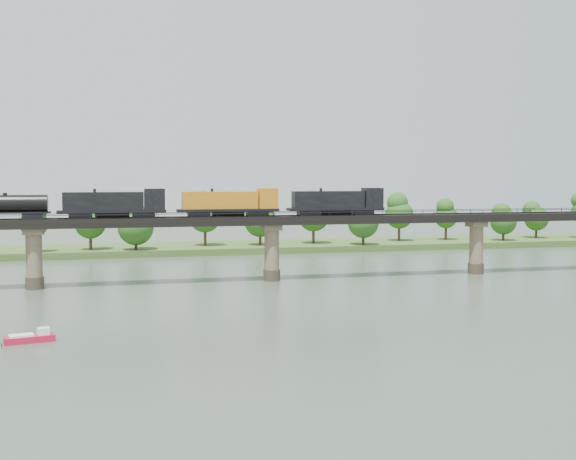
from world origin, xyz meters
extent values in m
plane|color=#364537|center=(0.00, 0.00, 0.00)|extent=(400.00, 400.00, 0.00)
cube|color=#375321|center=(0.00, 85.00, 0.80)|extent=(300.00, 24.00, 1.60)
cylinder|color=#473A2D|center=(-40.00, 30.00, 1.00)|extent=(3.00, 3.00, 2.00)
cylinder|color=#8A725A|center=(-40.00, 30.00, 5.50)|extent=(2.60, 2.60, 9.00)
cube|color=#8A725A|center=(-40.00, 30.00, 9.50)|extent=(3.20, 3.20, 1.00)
cylinder|color=#473A2D|center=(0.00, 30.00, 1.00)|extent=(3.00, 3.00, 2.00)
cylinder|color=#8A725A|center=(0.00, 30.00, 5.50)|extent=(2.60, 2.60, 9.00)
cube|color=#8A725A|center=(0.00, 30.00, 9.50)|extent=(3.20, 3.20, 1.00)
cylinder|color=#473A2D|center=(40.00, 30.00, 1.00)|extent=(3.00, 3.00, 2.00)
cylinder|color=#8A725A|center=(40.00, 30.00, 5.50)|extent=(2.60, 2.60, 9.00)
cube|color=#8A725A|center=(40.00, 30.00, 9.50)|extent=(3.20, 3.20, 1.00)
cube|color=black|center=(0.00, 30.00, 10.75)|extent=(220.00, 5.00, 1.50)
cube|color=black|center=(0.00, 29.25, 11.58)|extent=(220.00, 0.12, 0.16)
cube|color=black|center=(0.00, 30.75, 11.58)|extent=(220.00, 0.12, 0.16)
cube|color=black|center=(0.00, 27.60, 12.20)|extent=(220.00, 0.10, 0.10)
cube|color=black|center=(0.00, 32.40, 12.20)|extent=(220.00, 0.10, 0.10)
cube|color=black|center=(0.00, 27.60, 11.85)|extent=(0.08, 0.08, 0.70)
cube|color=black|center=(0.00, 32.40, 11.85)|extent=(0.08, 0.08, 0.70)
cylinder|color=#382619|center=(-44.43, 76.31, 3.35)|extent=(0.70, 0.70, 3.51)
sphere|color=#1D4B15|center=(-44.43, 76.31, 8.03)|extent=(6.31, 6.31, 6.31)
sphere|color=#1D4B15|center=(-44.43, 76.31, 10.96)|extent=(4.73, 4.73, 4.73)
cylinder|color=#382619|center=(-32.24, 78.84, 3.27)|extent=(0.70, 0.70, 3.34)
sphere|color=#1D4B15|center=(-32.24, 78.84, 7.73)|extent=(7.18, 7.18, 7.18)
sphere|color=#1D4B15|center=(-32.24, 78.84, 10.52)|extent=(5.39, 5.39, 5.39)
cylinder|color=#382619|center=(-22.01, 76.15, 3.01)|extent=(0.70, 0.70, 2.83)
sphere|color=#1D4B15|center=(-22.01, 76.15, 6.78)|extent=(8.26, 8.26, 8.26)
sphere|color=#1D4B15|center=(-22.01, 76.15, 9.14)|extent=(6.19, 6.19, 6.19)
cylinder|color=#382619|center=(-5.04, 82.68, 3.58)|extent=(0.70, 0.70, 3.96)
sphere|color=#1D4B15|center=(-5.04, 82.68, 8.87)|extent=(8.07, 8.07, 8.07)
sphere|color=#1D4B15|center=(-5.04, 82.68, 12.17)|extent=(6.05, 6.05, 6.05)
cylinder|color=#382619|center=(8.52, 81.14, 3.23)|extent=(0.70, 0.70, 3.27)
sphere|color=#1D4B15|center=(8.52, 81.14, 7.59)|extent=(8.03, 8.03, 8.03)
sphere|color=#1D4B15|center=(8.52, 81.14, 10.31)|extent=(6.02, 6.02, 6.02)
cylinder|color=#382619|center=(22.65, 82.31, 3.56)|extent=(0.70, 0.70, 3.92)
sphere|color=#1D4B15|center=(22.65, 82.31, 8.79)|extent=(8.29, 8.29, 8.29)
sphere|color=#1D4B15|center=(22.65, 82.31, 12.05)|extent=(6.21, 6.21, 6.21)
cylinder|color=#382619|center=(33.59, 75.35, 3.11)|extent=(0.70, 0.70, 3.02)
sphere|color=#1D4B15|center=(33.59, 75.35, 7.15)|extent=(7.74, 7.74, 7.74)
sphere|color=#1D4B15|center=(33.59, 75.35, 9.67)|extent=(5.80, 5.80, 5.80)
cylinder|color=#382619|center=(46.81, 84.03, 3.50)|extent=(0.70, 0.70, 3.80)
sphere|color=#1D4B15|center=(46.81, 84.03, 8.56)|extent=(7.47, 7.47, 7.47)
sphere|color=#1D4B15|center=(46.81, 84.03, 11.73)|extent=(5.60, 5.60, 5.60)
cylinder|color=#382619|center=(60.48, 84.26, 3.29)|extent=(0.70, 0.70, 3.38)
sphere|color=#1D4B15|center=(60.48, 84.26, 7.80)|extent=(6.23, 6.23, 6.23)
sphere|color=#1D4B15|center=(60.48, 84.26, 10.62)|extent=(4.67, 4.67, 4.67)
cylinder|color=#382619|center=(74.35, 78.39, 2.99)|extent=(0.70, 0.70, 2.77)
sphere|color=#1D4B15|center=(74.35, 78.39, 6.68)|extent=(7.04, 7.04, 7.04)
sphere|color=#1D4B15|center=(74.35, 78.39, 8.99)|extent=(5.28, 5.28, 5.28)
cylinder|color=#382619|center=(87.62, 83.57, 3.07)|extent=(0.70, 0.70, 2.94)
sphere|color=#1D4B15|center=(87.62, 83.57, 7.00)|extent=(6.73, 6.73, 6.73)
sphere|color=#1D4B15|center=(87.62, 83.57, 9.45)|extent=(5.05, 5.05, 5.05)
cube|color=black|center=(16.99, 30.00, 12.01)|extent=(3.74, 2.24, 1.03)
cube|color=black|center=(6.71, 30.00, 12.01)|extent=(3.74, 2.24, 1.03)
cube|color=black|center=(11.85, 30.00, 12.67)|extent=(17.75, 2.80, 0.47)
cube|color=black|center=(10.44, 30.00, 14.40)|extent=(13.08, 2.52, 2.99)
cube|color=black|center=(18.85, 30.00, 14.68)|extent=(3.36, 2.80, 3.55)
cylinder|color=black|center=(11.85, 30.00, 12.15)|extent=(5.61, 1.31, 1.31)
cube|color=black|center=(-2.64, 30.00, 12.01)|extent=(3.74, 2.24, 1.03)
cube|color=black|center=(-12.92, 30.00, 12.01)|extent=(3.74, 2.24, 1.03)
cube|color=black|center=(-7.78, 30.00, 12.67)|extent=(17.75, 2.80, 0.47)
cube|color=orange|center=(-9.18, 30.00, 14.40)|extent=(13.08, 2.52, 2.99)
cube|color=orange|center=(-0.77, 30.00, 14.68)|extent=(3.36, 2.80, 3.55)
cylinder|color=black|center=(-7.78, 30.00, 12.15)|extent=(5.61, 1.31, 1.31)
cube|color=black|center=(-22.26, 30.00, 12.01)|extent=(3.74, 2.24, 1.03)
cube|color=black|center=(-32.54, 30.00, 12.01)|extent=(3.74, 2.24, 1.03)
cube|color=black|center=(-27.40, 30.00, 12.67)|extent=(17.75, 2.80, 0.47)
cube|color=black|center=(-28.80, 30.00, 14.40)|extent=(13.08, 2.52, 2.99)
cube|color=black|center=(-20.39, 30.00, 14.68)|extent=(3.36, 2.80, 3.55)
cylinder|color=black|center=(-27.40, 30.00, 12.15)|extent=(5.61, 1.31, 1.31)
cube|color=black|center=(-40.01, 30.00, 12.01)|extent=(3.27, 2.06, 1.03)
cube|color=black|center=(-44.22, 30.00, 12.62)|extent=(14.02, 2.24, 0.28)
cylinder|color=black|center=(-44.22, 30.00, 14.12)|extent=(13.08, 2.80, 2.80)
cylinder|color=black|center=(-44.22, 30.00, 15.61)|extent=(0.65, 0.65, 0.47)
cube|color=red|center=(-36.73, -10.61, 0.37)|extent=(5.61, 3.02, 0.74)
cube|color=white|center=(-37.56, -10.79, 0.80)|extent=(2.84, 2.11, 0.27)
cube|color=white|center=(-35.28, -10.29, 1.12)|extent=(1.52, 1.52, 0.74)
camera|label=1|loc=(-27.84, -94.25, 18.18)|focal=45.00mm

